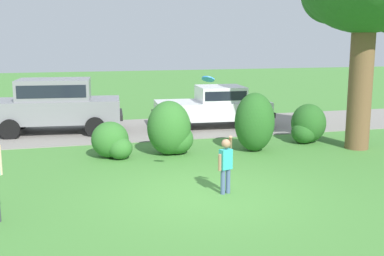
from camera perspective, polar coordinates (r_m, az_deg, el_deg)
The scene contains 10 objects.
ground_plane at distance 10.48m, azimuth 1.66°, elevation -7.92°, with size 80.00×80.00×0.00m, color #478438.
driveway_strip at distance 17.88m, azimuth -5.52°, elevation -0.13°, with size 28.00×4.40×0.02m, color gray.
shrub_near_tree at distance 13.71m, azimuth -9.44°, elevation -1.59°, with size 1.12×1.12×1.02m.
shrub_centre_left at distance 13.90m, azimuth -2.51°, elevation -0.32°, with size 1.35×1.22×1.57m.
shrub_centre at distance 14.39m, azimuth 7.43°, elevation 0.71°, with size 1.19×1.16×1.75m.
shrub_centre_right at distance 15.94m, azimuth 13.53°, elevation 0.33°, with size 1.18×1.15×1.25m.
parked_sedan at distance 18.10m, azimuth 2.71°, elevation 2.73°, with size 4.51×2.32×1.56m.
parked_suv at distance 17.68m, azimuth -15.95°, elevation 2.89°, with size 4.85×2.43×1.92m.
child_thrower at distance 10.39m, azimuth 4.02°, elevation -3.99°, with size 0.40×0.35×1.29m.
frisbee at distance 10.41m, azimuth 1.92°, elevation 5.83°, with size 0.31×0.27×0.21m.
Camera 1 is at (-2.86, -9.52, 3.34)m, focal length 44.96 mm.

